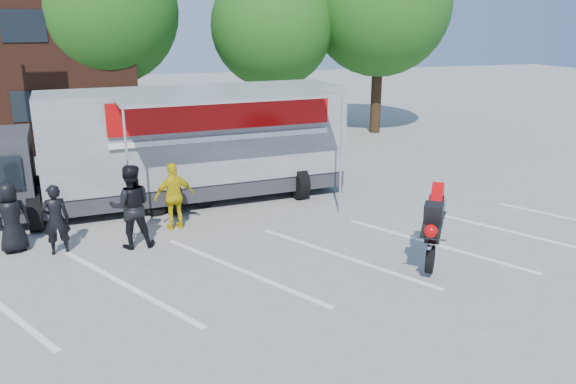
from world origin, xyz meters
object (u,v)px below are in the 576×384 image
spectator_leather_b (56,219)px  tree_mid (272,27)px  stunt_bike_rider (432,263)px  spectator_hivis (174,196)px  tree_right (380,5)px  spectator_leather_c (131,207)px  transporter_truck (184,202)px  parked_motorcycle (182,211)px  spectator_leather_a (11,217)px  tree_left (105,11)px

spectator_leather_b → tree_mid: bearing=-137.0°
stunt_bike_rider → spectator_hivis: size_ratio=1.15×
tree_mid → spectator_hivis: 13.09m
tree_right → spectator_leather_c: (-11.92, -11.42, -4.87)m
spectator_hivis → transporter_truck: bearing=-112.8°
parked_motorcycle → stunt_bike_rider: 7.18m
tree_mid → transporter_truck: tree_mid is taller
transporter_truck → parked_motorcycle: transporter_truck is taller
tree_mid → parked_motorcycle: size_ratio=3.60×
parked_motorcycle → spectator_leather_c: size_ratio=1.06×
tree_mid → spectator_leather_a: size_ratio=4.58×
stunt_bike_rider → tree_left: bearing=149.2°
stunt_bike_rider → spectator_leather_b: 8.57m
transporter_truck → spectator_leather_b: size_ratio=6.34×
transporter_truck → stunt_bike_rider: 7.75m
spectator_leather_b → spectator_hivis: spectator_hivis is taller
tree_right → stunt_bike_rider: 16.60m
tree_left → parked_motorcycle: (1.51, -10.64, -5.57)m
transporter_truck → spectator_hivis: size_ratio=5.96×
spectator_leather_b → spectator_leather_c: spectator_leather_c is taller
spectator_leather_a → stunt_bike_rider: bearing=135.6°
stunt_bike_rider → spectator_leather_b: (-7.93, 3.16, 0.82)m
tree_left → transporter_truck: 11.36m
tree_mid → stunt_bike_rider: 15.77m
transporter_truck → spectator_leather_a: bearing=-152.8°
transporter_truck → spectator_leather_b: bearing=-141.5°
tree_mid → parked_motorcycle: tree_mid is taller
transporter_truck → spectator_leather_c: 3.67m
stunt_bike_rider → spectator_hivis: bearing=-180.0°
transporter_truck → spectator_leather_a: spectator_leather_a is taller
tree_left → spectator_leather_a: 13.50m
tree_mid → spectator_hivis: (-5.82, -11.00, -4.07)m
parked_motorcycle → spectator_leather_a: bearing=98.9°
parked_motorcycle → spectator_leather_c: (-1.43, -2.28, 1.00)m
tree_left → tree_mid: size_ratio=1.13×
stunt_bike_rider → spectator_leather_c: (-6.25, 3.04, 1.00)m
spectator_leather_c → spectator_hivis: bearing=-139.1°
tree_mid → transporter_truck: bearing=-121.3°
tree_right → spectator_leather_b: size_ratio=5.53×
tree_mid → tree_right: 5.11m
tree_right → parked_motorcycle: 15.10m
parked_motorcycle → spectator_leather_a: size_ratio=1.27×
spectator_leather_b → transporter_truck: bearing=-147.9°
tree_left → transporter_truck: (1.67, -9.76, -5.57)m
stunt_bike_rider → spectator_leather_b: bearing=-164.2°
transporter_truck → spectator_leather_c: size_ratio=5.21×
tree_left → spectator_leather_c: 13.70m
tree_left → spectator_leather_b: 13.74m
spectator_leather_a → spectator_leather_b: spectator_leather_a is taller
tree_right → stunt_bike_rider: bearing=-111.4°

